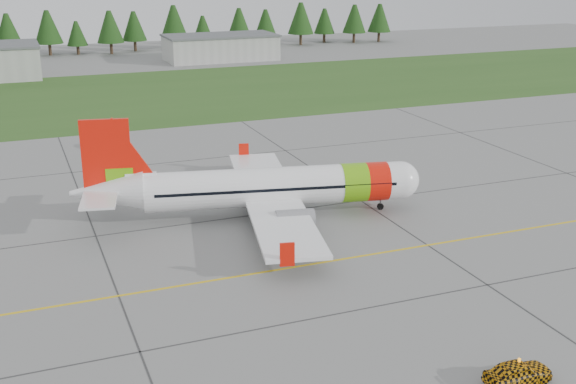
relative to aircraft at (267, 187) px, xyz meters
name	(u,v)px	position (x,y,z in m)	size (l,w,h in m)	color
ground	(364,309)	(-0.19, -19.34, -2.74)	(320.00, 320.00, 0.00)	gray
aircraft	(267,187)	(0.00, 0.00, 0.00)	(31.01, 29.04, 9.49)	white
follow_me_car	(520,351)	(3.70, -30.31, -0.74)	(1.61, 1.36, 3.99)	#F8AA0D
service_van	(109,130)	(-9.83, 29.17, -0.40)	(1.63, 1.54, 4.68)	silver
grass_strip	(139,96)	(-0.19, 62.66, -2.72)	(320.00, 50.00, 0.03)	#30561E
taxi_guideline	(316,263)	(-0.19, -11.34, -2.72)	(120.00, 0.25, 0.02)	gold
hangar_east	(221,48)	(24.81, 98.66, -0.14)	(24.00, 12.00, 5.20)	#A8A8A3
treeline	(93,33)	(-0.19, 118.66, 2.26)	(160.00, 8.00, 10.00)	#1C3F14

